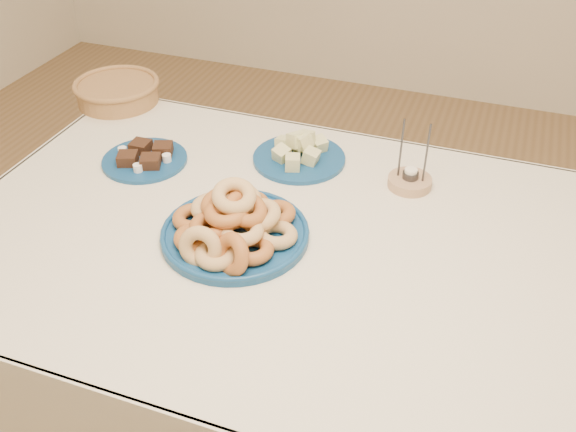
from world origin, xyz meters
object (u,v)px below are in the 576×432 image
(brownie_plate, at_px, (145,158))
(wicker_basket, at_px, (117,91))
(dining_table, at_px, (295,271))
(melon_plate, at_px, (299,153))
(donut_platter, at_px, (233,225))
(candle_holder, at_px, (410,181))

(brownie_plate, relative_size, wicker_basket, 0.92)
(dining_table, bearing_deg, melon_plate, 107.63)
(donut_platter, height_order, wicker_basket, donut_platter)
(donut_platter, height_order, candle_holder, candle_holder)
(melon_plate, relative_size, candle_holder, 1.70)
(wicker_basket, bearing_deg, melon_plate, -12.17)
(wicker_basket, bearing_deg, brownie_plate, -47.75)
(donut_platter, height_order, melon_plate, donut_platter)
(brownie_plate, relative_size, candle_holder, 1.52)
(melon_plate, bearing_deg, donut_platter, -93.92)
(dining_table, distance_m, wicker_basket, 0.95)
(donut_platter, bearing_deg, wicker_basket, 140.44)
(donut_platter, relative_size, melon_plate, 1.20)
(melon_plate, distance_m, brownie_plate, 0.44)
(wicker_basket, bearing_deg, candle_holder, -9.73)
(brownie_plate, xyz_separation_m, candle_holder, (0.73, 0.13, 0.01))
(dining_table, relative_size, candle_holder, 8.75)
(melon_plate, distance_m, wicker_basket, 0.70)
(candle_holder, bearing_deg, brownie_plate, -169.66)
(donut_platter, distance_m, wicker_basket, 0.86)
(donut_platter, relative_size, brownie_plate, 1.34)
(dining_table, xyz_separation_m, donut_platter, (-0.14, -0.06, 0.15))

